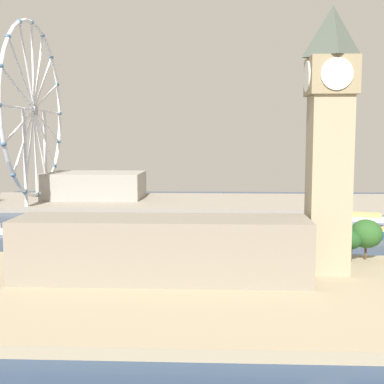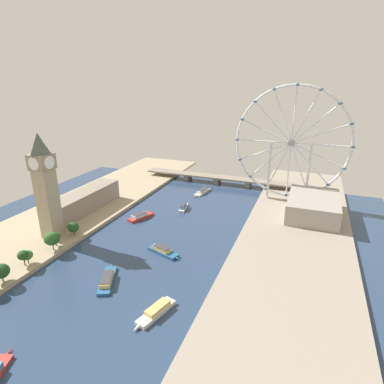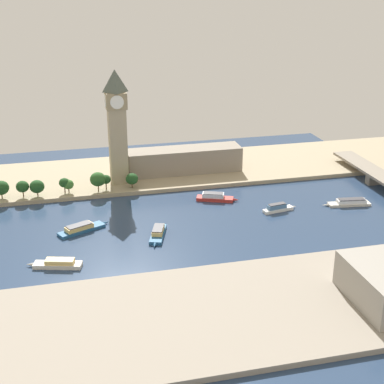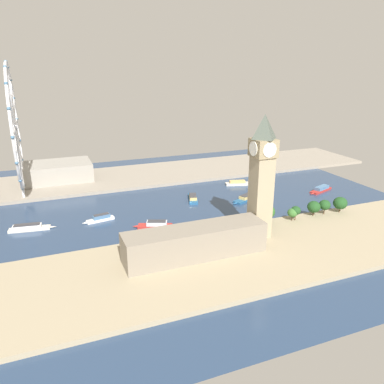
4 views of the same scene
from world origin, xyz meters
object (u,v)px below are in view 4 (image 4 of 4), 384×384
object	(u,v)px
tour_boat_1	(155,225)
tour_boat_3	(246,198)
parliament_block	(195,242)
riverside_hall	(57,171)
tour_boat_2	(321,189)
clock_tower	(262,175)
ferris_wheel	(15,128)
tour_boat_0	(29,228)
tour_boat_6	(193,198)
tour_boat_4	(100,218)
tour_boat_5	(239,183)

from	to	relation	value
tour_boat_1	tour_boat_3	size ratio (longest dim) A/B	0.88
parliament_block	riverside_hall	size ratio (longest dim) A/B	1.33
parliament_block	tour_boat_2	bearing A→B (deg)	-63.53
clock_tower	ferris_wheel	bearing A→B (deg)	42.38
tour_boat_0	tour_boat_6	size ratio (longest dim) A/B	1.14
parliament_block	tour_boat_3	distance (m)	126.58
tour_boat_3	parliament_block	bearing A→B (deg)	20.12
tour_boat_4	tour_boat_5	size ratio (longest dim) A/B	0.83
clock_tower	tour_boat_2	size ratio (longest dim) A/B	2.64
tour_boat_1	tour_boat_4	distance (m)	47.63
tour_boat_6	riverside_hall	bearing A→B (deg)	65.15
tour_boat_4	tour_boat_2	bearing A→B (deg)	168.86
ferris_wheel	tour_boat_2	size ratio (longest dim) A/B	3.69
parliament_block	tour_boat_6	world-z (taller)	parliament_block
parliament_block	tour_boat_2	distance (m)	190.95
tour_boat_0	ferris_wheel	bearing A→B (deg)	100.53
riverside_hall	tour_boat_1	xyz separation A→B (m)	(-154.63, -61.70, -10.02)
tour_boat_1	tour_boat_2	xyz separation A→B (m)	(25.74, -179.91, -0.26)
tour_boat_2	tour_boat_6	bearing A→B (deg)	-30.37
ferris_wheel	tour_boat_2	xyz separation A→B (m)	(-100.94, -274.97, -62.84)
tour_boat_1	tour_boat_4	xyz separation A→B (m)	(29.59, 37.32, -0.00)
tour_boat_1	tour_boat_6	size ratio (longest dim) A/B	0.99
clock_tower	tour_boat_1	xyz separation A→B (m)	(47.12, 63.53, -45.87)
tour_boat_6	tour_boat_2	bearing A→B (deg)	-82.12
tour_boat_0	tour_boat_3	bearing A→B (deg)	7.62
riverside_hall	tour_boat_3	distance (m)	202.32
ferris_wheel	tour_boat_3	xyz separation A→B (m)	(-96.10, -192.85, -62.81)
tour_boat_1	tour_boat_6	distance (m)	71.01
tour_boat_3	tour_boat_1	bearing A→B (deg)	-7.93
tour_boat_0	tour_boat_3	distance (m)	188.62
clock_tower	tour_boat_0	size ratio (longest dim) A/B	2.44
clock_tower	parliament_block	distance (m)	65.92
clock_tower	tour_boat_5	size ratio (longest dim) A/B	2.73
parliament_block	tour_boat_5	distance (m)	170.34
tour_boat_5	tour_boat_6	distance (m)	67.50
ferris_wheel	tour_boat_4	size ratio (longest dim) A/B	4.60
tour_boat_0	tour_boat_4	size ratio (longest dim) A/B	1.35
clock_tower	tour_boat_1	world-z (taller)	clock_tower
tour_boat_0	tour_boat_6	bearing A→B (deg)	14.94
tour_boat_2	tour_boat_0	bearing A→B (deg)	-21.34
riverside_hall	tour_boat_5	xyz separation A→B (m)	(-79.73, -175.37, -10.34)
riverside_hall	tour_boat_4	world-z (taller)	riverside_hall
parliament_block	ferris_wheel	distance (m)	219.45
clock_tower	riverside_hall	size ratio (longest dim) A/B	1.24
tour_boat_3	tour_boat_5	size ratio (longest dim) A/B	1.09
tour_boat_3	tour_boat_0	bearing A→B (deg)	-25.65
parliament_block	tour_boat_5	xyz separation A→B (m)	(134.15, -104.42, -10.82)
parliament_block	tour_boat_2	size ratio (longest dim) A/B	2.82
tour_boat_2	tour_boat_4	world-z (taller)	tour_boat_4
ferris_wheel	tour_boat_6	distance (m)	177.12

